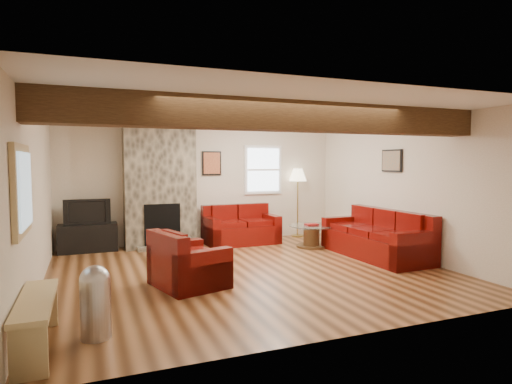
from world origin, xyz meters
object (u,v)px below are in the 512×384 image
sofa_three (375,234)px  armchair_red (189,258)px  loveseat (241,225)px  coffee_table (311,236)px  floor_lamp (298,179)px  television (87,211)px  tv_cabinet (88,238)px

sofa_three → armchair_red: size_ratio=2.29×
loveseat → armchair_red: loveseat is taller
coffee_table → armchair_red: bearing=-148.6°
armchair_red → loveseat: bearing=-48.7°
loveseat → floor_lamp: bearing=10.3°
sofa_three → coffee_table: 1.39m
television → sofa_three: bearing=-26.4°
sofa_three → loveseat: bearing=-140.5°
tv_cabinet → floor_lamp: bearing=0.3°
sofa_three → loveseat: size_ratio=1.45×
armchair_red → television: (-1.30, 2.98, 0.39)m
television → floor_lamp: size_ratio=0.54×
armchair_red → tv_cabinet: 3.25m
armchair_red → coffee_table: size_ratio=1.05×
tv_cabinet → coffee_table: bearing=-15.8°
tv_cabinet → sofa_three: bearing=-26.4°
loveseat → tv_cabinet: loveseat is taller
sofa_three → floor_lamp: size_ratio=1.39×
coffee_table → tv_cabinet: (-4.22, 1.20, 0.05)m
armchair_red → sofa_three: bearing=-96.9°
armchair_red → floor_lamp: bearing=-63.0°
armchair_red → tv_cabinet: (-1.30, 2.98, -0.12)m
television → armchair_red: bearing=-66.4°
armchair_red → floor_lamp: (3.23, 3.00, 0.96)m
armchair_red → coffee_table: (2.92, 1.78, -0.16)m
sofa_three → tv_cabinet: 5.43m
television → floor_lamp: 4.56m
loveseat → coffee_table: size_ratio=1.66×
sofa_three → armchair_red: bearing=-82.4°
armchair_red → floor_lamp: size_ratio=0.61×
armchair_red → coffee_table: 3.42m
loveseat → floor_lamp: floor_lamp is taller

